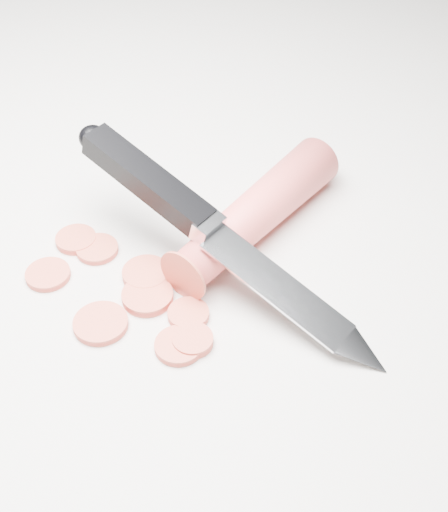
# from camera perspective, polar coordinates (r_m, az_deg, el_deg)

# --- Properties ---
(ground) EXTENTS (2.40, 2.40, 0.00)m
(ground) POSITION_cam_1_polar(r_m,az_deg,el_deg) (0.57, -5.78, 0.08)
(ground) COLOR silver
(ground) RESTS_ON ground
(carrot) EXTENTS (0.13, 0.18, 0.04)m
(carrot) POSITION_cam_1_polar(r_m,az_deg,el_deg) (0.58, 2.61, 3.49)
(carrot) COLOR #E94846
(carrot) RESTS_ON ground
(carrot_slice_0) EXTENTS (0.03, 0.03, 0.01)m
(carrot_slice_0) POSITION_cam_1_polar(r_m,az_deg,el_deg) (0.57, -13.91, -1.44)
(carrot_slice_0) COLOR #CD4834
(carrot_slice_0) RESTS_ON ground
(carrot_slice_1) EXTENTS (0.04, 0.04, 0.01)m
(carrot_slice_1) POSITION_cam_1_polar(r_m,az_deg,el_deg) (0.52, -9.84, -5.33)
(carrot_slice_1) COLOR #CD4834
(carrot_slice_1) RESTS_ON ground
(carrot_slice_2) EXTENTS (0.03, 0.03, 0.01)m
(carrot_slice_2) POSITION_cam_1_polar(r_m,az_deg,el_deg) (0.58, -10.11, 0.55)
(carrot_slice_2) COLOR #CD4834
(carrot_slice_2) RESTS_ON ground
(carrot_slice_3) EXTENTS (0.03, 0.03, 0.01)m
(carrot_slice_3) POSITION_cam_1_polar(r_m,az_deg,el_deg) (0.51, -2.52, -6.77)
(carrot_slice_3) COLOR #CD4834
(carrot_slice_3) RESTS_ON ground
(carrot_slice_4) EXTENTS (0.03, 0.03, 0.01)m
(carrot_slice_4) POSITION_cam_1_polar(r_m,az_deg,el_deg) (0.52, -2.86, -4.68)
(carrot_slice_4) COLOR #CD4834
(carrot_slice_4) RESTS_ON ground
(carrot_slice_5) EXTENTS (0.03, 0.03, 0.01)m
(carrot_slice_5) POSITION_cam_1_polar(r_m,az_deg,el_deg) (0.59, -11.76, 1.31)
(carrot_slice_5) COLOR #CD4834
(carrot_slice_5) RESTS_ON ground
(carrot_slice_6) EXTENTS (0.03, 0.03, 0.01)m
(carrot_slice_6) POSITION_cam_1_polar(r_m,az_deg,el_deg) (0.50, -3.63, -7.17)
(carrot_slice_6) COLOR #CD4834
(carrot_slice_6) RESTS_ON ground
(carrot_slice_7) EXTENTS (0.04, 0.04, 0.01)m
(carrot_slice_7) POSITION_cam_1_polar(r_m,az_deg,el_deg) (0.55, -6.26, -1.43)
(carrot_slice_7) COLOR #CD4834
(carrot_slice_7) RESTS_ON ground
(carrot_slice_8) EXTENTS (0.04, 0.04, 0.01)m
(carrot_slice_8) POSITION_cam_1_polar(r_m,az_deg,el_deg) (0.54, -6.14, -3.20)
(carrot_slice_8) COLOR #CD4834
(carrot_slice_8) RESTS_ON ground
(kitchen_knife) EXTENTS (0.26, 0.17, 0.09)m
(kitchen_knife) POSITION_cam_1_polar(r_m,az_deg,el_deg) (0.52, 0.11, 1.52)
(kitchen_knife) COLOR silver
(kitchen_knife) RESTS_ON ground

